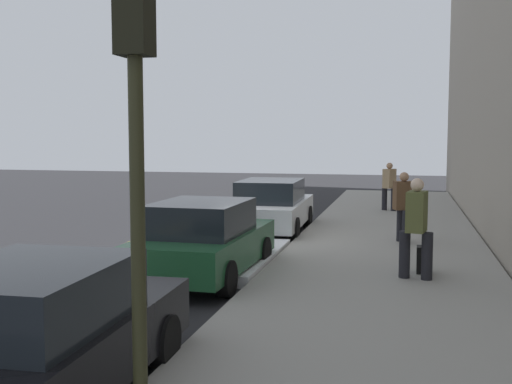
% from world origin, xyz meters
% --- Properties ---
extents(ground_plane, '(56.00, 56.00, 0.00)m').
position_xyz_m(ground_plane, '(0.00, 0.00, 0.00)').
color(ground_plane, black).
extents(sidewalk, '(28.00, 4.60, 0.15)m').
position_xyz_m(sidewalk, '(0.00, -3.30, 0.07)').
color(sidewalk, gray).
rests_on(sidewalk, ground).
extents(lane_stripe_centre, '(28.00, 0.14, 0.01)m').
position_xyz_m(lane_stripe_centre, '(0.00, 3.20, 0.00)').
color(lane_stripe_centre, gold).
rests_on(lane_stripe_centre, ground).
extents(snow_bank_curb, '(4.25, 0.56, 0.22)m').
position_xyz_m(snow_bank_curb, '(-3.21, -0.70, 0.11)').
color(snow_bank_curb, white).
rests_on(snow_bank_curb, ground).
extents(parked_car_black, '(4.23, 1.99, 1.51)m').
position_xyz_m(parked_car_black, '(-10.66, -0.12, 0.76)').
color(parked_car_black, black).
rests_on(parked_car_black, ground).
extents(parked_car_green, '(4.17, 1.98, 1.51)m').
position_xyz_m(parked_car_green, '(-4.72, 0.05, 0.76)').
color(parked_car_green, black).
rests_on(parked_car_green, ground).
extents(parked_car_white, '(4.41, 1.97, 1.51)m').
position_xyz_m(parked_car_white, '(1.15, -0.05, 0.76)').
color(parked_car_white, black).
rests_on(parked_car_white, ground).
extents(pedestrian_brown_coat, '(0.54, 0.54, 1.72)m').
position_xyz_m(pedestrian_brown_coat, '(-0.48, -3.66, 1.06)').
color(pedestrian_brown_coat, black).
rests_on(pedestrian_brown_coat, sidewalk).
extents(pedestrian_olive_coat, '(0.55, 0.60, 1.84)m').
position_xyz_m(pedestrian_olive_coat, '(-4.43, -3.90, 1.13)').
color(pedestrian_olive_coat, black).
rests_on(pedestrian_olive_coat, sidewalk).
extents(pedestrian_tan_coat, '(0.53, 0.49, 1.65)m').
position_xyz_m(pedestrian_tan_coat, '(6.13, -3.16, 1.03)').
color(pedestrian_tan_coat, black).
rests_on(pedestrian_tan_coat, sidewalk).
extents(traffic_light_pole, '(0.35, 0.26, 3.94)m').
position_xyz_m(traffic_light_pole, '(-11.49, -1.60, 2.84)').
color(traffic_light_pole, '#2D2D19').
rests_on(traffic_light_pole, sidewalk).
extents(rolling_suitcase, '(0.34, 0.22, 0.87)m').
position_xyz_m(rolling_suitcase, '(-3.90, -4.03, 0.41)').
color(rolling_suitcase, black).
rests_on(rolling_suitcase, sidewalk).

